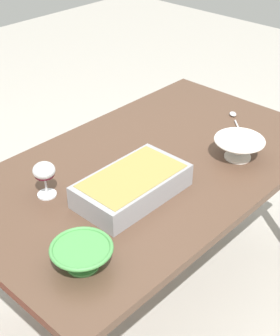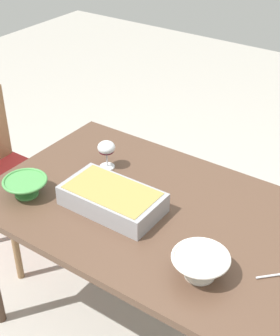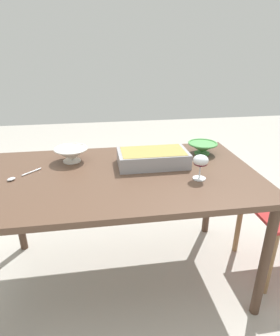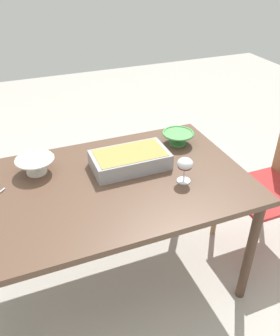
% 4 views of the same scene
% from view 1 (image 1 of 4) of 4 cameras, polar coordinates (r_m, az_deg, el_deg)
% --- Properties ---
extents(ground_plane, '(8.00, 8.00, 0.00)m').
position_cam_1_polar(ground_plane, '(2.37, 0.97, -14.40)').
color(ground_plane, '#B2ADA3').
extents(dining_table, '(1.49, 0.87, 0.72)m').
position_cam_1_polar(dining_table, '(1.94, 1.15, -1.27)').
color(dining_table, brown).
rests_on(dining_table, ground_plane).
extents(wine_glass, '(0.08, 0.08, 0.13)m').
position_cam_1_polar(wine_glass, '(1.71, -11.07, -0.56)').
color(wine_glass, white).
rests_on(wine_glass, dining_table).
extents(casserole_dish, '(0.40, 0.22, 0.09)m').
position_cam_1_polar(casserole_dish, '(1.70, -0.91, -1.95)').
color(casserole_dish, '#99999E').
rests_on(casserole_dish, dining_table).
extents(mixing_bowl, '(0.20, 0.20, 0.09)m').
position_cam_1_polar(mixing_bowl, '(1.95, 11.40, 2.40)').
color(mixing_bowl, white).
rests_on(mixing_bowl, dining_table).
extents(small_bowl, '(0.19, 0.19, 0.07)m').
position_cam_1_polar(small_bowl, '(1.45, -6.77, -10.01)').
color(small_bowl, '#4C994C').
rests_on(small_bowl, dining_table).
extents(serving_spoon, '(0.16, 0.16, 0.01)m').
position_cam_1_polar(serving_spoon, '(2.26, 10.88, 5.78)').
color(serving_spoon, silver).
rests_on(serving_spoon, dining_table).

